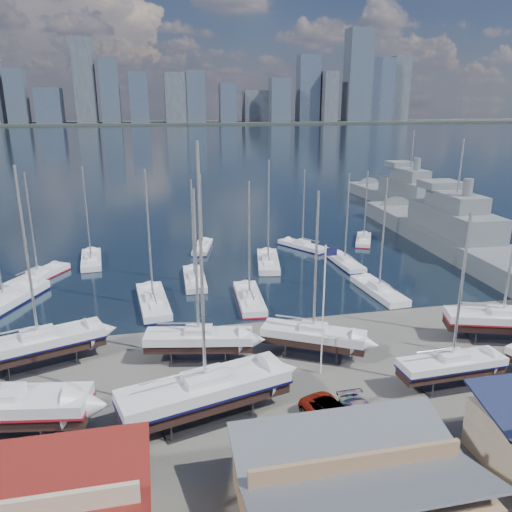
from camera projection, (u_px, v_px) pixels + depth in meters
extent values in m
plane|color=#605E59|center=(279.00, 371.00, 42.16)|extent=(1400.00, 1400.00, 0.00)
cube|color=#192B3B|center=(161.00, 139.00, 332.19)|extent=(1400.00, 600.00, 0.40)
cube|color=#2D332D|center=(154.00, 123.00, 575.05)|extent=(1400.00, 80.00, 2.20)
cube|color=#3D4756|center=(17.00, 96.00, 530.86)|extent=(19.55, 21.83, 55.97)
cube|color=#475166|center=(50.00, 106.00, 545.65)|extent=(26.03, 30.49, 37.14)
cube|color=#595E66|center=(85.00, 81.00, 535.52)|extent=(21.60, 16.58, 87.63)
cube|color=#3D4756|center=(110.00, 91.00, 544.91)|extent=(19.42, 28.42, 67.60)
cube|color=#475166|center=(139.00, 98.00, 555.98)|extent=(20.24, 23.80, 54.09)
cube|color=#595E66|center=(176.00, 98.00, 561.15)|extent=(24.62, 19.72, 54.00)
cube|color=#3D4756|center=(196.00, 97.00, 563.60)|extent=(20.75, 17.93, 55.97)
cube|color=#475166|center=(228.00, 103.00, 571.23)|extent=(18.36, 16.25, 43.03)
cube|color=#595E66|center=(255.00, 106.00, 597.26)|extent=(28.49, 22.03, 35.69)
cube|color=#3D4756|center=(280.00, 100.00, 583.79)|extent=(23.34, 17.87, 49.11)
cube|color=#475166|center=(308.00, 89.00, 601.67)|extent=(25.35, 19.79, 75.95)
cube|color=#595E66|center=(328.00, 97.00, 602.95)|extent=(17.00, 27.45, 57.67)
cube|color=#3D4756|center=(358.00, 76.00, 603.31)|extent=(29.28, 24.05, 106.04)
cube|color=#475166|center=(378.00, 90.00, 623.19)|extent=(30.82, 28.37, 74.41)
cube|color=#595E66|center=(399.00, 89.00, 630.47)|extent=(21.74, 17.03, 77.48)
cube|color=#8C6B4C|center=(355.00, 495.00, 26.75)|extent=(12.00, 8.00, 3.00)
cube|color=slate|center=(358.00, 463.00, 26.16)|extent=(12.60, 8.40, 1.27)
cube|color=#2D2D33|center=(42.00, 366.00, 42.85)|extent=(6.38, 4.47, 0.16)
cube|color=black|center=(40.00, 349.00, 42.40)|extent=(10.83, 5.93, 0.85)
cube|color=silver|center=(39.00, 340.00, 42.16)|extent=(10.97, 6.35, 0.85)
cube|color=#0C0C3E|center=(39.00, 345.00, 42.27)|extent=(11.08, 6.41, 0.17)
cube|color=silver|center=(38.00, 333.00, 41.96)|extent=(3.09, 2.57, 0.50)
cylinder|color=#B2B2B7|center=(27.00, 255.00, 39.95)|extent=(0.22, 0.22, 14.30)
cube|color=#2D2D33|center=(6.00, 434.00, 33.92)|extent=(6.72, 3.89, 0.16)
cube|color=black|center=(3.00, 414.00, 33.46)|extent=(11.81, 4.56, 0.92)
cube|color=silver|center=(1.00, 402.00, 33.19)|extent=(11.88, 5.04, 0.92)
cube|color=maroon|center=(2.00, 408.00, 33.32)|extent=(12.00, 5.09, 0.18)
cube|color=#2D2D33|center=(200.00, 359.00, 43.88)|extent=(5.45, 3.26, 0.16)
cube|color=black|center=(199.00, 344.00, 43.45)|extent=(9.53, 3.92, 0.74)
cube|color=silver|center=(199.00, 336.00, 43.23)|extent=(9.60, 4.31, 0.74)
cube|color=silver|center=(199.00, 330.00, 43.05)|extent=(2.57, 1.97, 0.50)
cylinder|color=#B2B2B7|center=(196.00, 264.00, 41.30)|extent=(0.22, 0.22, 12.53)
cube|color=#2D2D33|center=(206.00, 418.00, 35.70)|extent=(7.24, 4.71, 0.16)
cube|color=black|center=(206.00, 398.00, 35.24)|extent=(12.45, 5.98, 0.97)
cube|color=silver|center=(205.00, 386.00, 34.95)|extent=(12.59, 6.47, 0.97)
cube|color=#0C0C3E|center=(206.00, 392.00, 35.08)|extent=(12.71, 6.54, 0.19)
cube|color=silver|center=(205.00, 377.00, 34.74)|extent=(3.46, 2.76, 0.50)
cylinder|color=#B2B2B7|center=(201.00, 269.00, 32.43)|extent=(0.22, 0.22, 16.36)
cube|color=#2D2D33|center=(313.00, 356.00, 44.56)|extent=(5.48, 4.46, 0.16)
cube|color=black|center=(313.00, 341.00, 44.13)|extent=(8.97, 6.37, 0.73)
cube|color=silver|center=(313.00, 333.00, 43.92)|extent=(9.16, 6.70, 0.73)
cube|color=silver|center=(314.00, 327.00, 43.74)|extent=(2.73, 2.45, 0.50)
cylinder|color=#B2B2B7|center=(316.00, 263.00, 42.03)|extent=(0.22, 0.22, 12.26)
cube|color=#2D2D33|center=(449.00, 386.00, 39.72)|extent=(4.80, 2.36, 0.16)
cube|color=black|center=(451.00, 370.00, 39.29)|extent=(8.65, 2.40, 0.69)
cube|color=silver|center=(452.00, 362.00, 39.09)|extent=(8.66, 2.76, 0.69)
cube|color=#0C0C3E|center=(451.00, 366.00, 39.19)|extent=(8.75, 2.78, 0.14)
cube|color=silver|center=(453.00, 355.00, 38.92)|extent=(2.20, 1.53, 0.50)
cylinder|color=#B2B2B7|center=(461.00, 289.00, 37.31)|extent=(0.22, 0.22, 11.57)
cube|color=#2D2D33|center=(499.00, 340.00, 47.59)|extent=(6.09, 4.16, 0.16)
cube|color=black|center=(501.00, 325.00, 47.15)|extent=(10.38, 5.44, 0.81)
cube|color=silver|center=(502.00, 317.00, 46.92)|extent=(10.51, 5.85, 0.81)
cube|color=maroon|center=(502.00, 321.00, 47.02)|extent=(10.62, 5.90, 0.16)
cube|color=silver|center=(503.00, 311.00, 46.73)|extent=(2.94, 2.41, 0.50)
cube|color=black|center=(5.00, 309.00, 55.69)|extent=(7.63, 12.32, 0.98)
cube|color=silver|center=(4.00, 301.00, 55.40)|extent=(8.10, 12.53, 0.98)
cube|color=#0C0C3E|center=(4.00, 305.00, 55.53)|extent=(8.18, 12.65, 0.20)
cube|color=silver|center=(3.00, 295.00, 55.19)|extent=(3.12, 3.62, 0.50)
cube|color=black|center=(39.00, 281.00, 64.28)|extent=(6.62, 9.48, 0.77)
cube|color=silver|center=(38.00, 276.00, 64.06)|extent=(6.98, 9.68, 0.77)
cube|color=maroon|center=(38.00, 278.00, 64.16)|extent=(7.05, 9.77, 0.15)
cube|color=silver|center=(37.00, 271.00, 63.87)|extent=(2.57, 2.87, 0.50)
cylinder|color=#B2B2B7|center=(31.00, 224.00, 62.07)|extent=(0.22, 0.22, 12.92)
cube|color=black|center=(92.00, 265.00, 71.01)|extent=(3.06, 9.59, 0.75)
cube|color=silver|center=(91.00, 260.00, 70.79)|extent=(3.46, 9.63, 0.75)
cube|color=silver|center=(91.00, 255.00, 70.61)|extent=(1.79, 2.49, 0.50)
cylinder|color=#B2B2B7|center=(87.00, 213.00, 68.83)|extent=(0.22, 0.22, 12.74)
cube|color=black|center=(154.00, 308.00, 55.82)|extent=(3.40, 10.72, 0.84)
cube|color=silver|center=(153.00, 301.00, 55.58)|extent=(3.84, 10.76, 0.84)
cube|color=#0C0C3E|center=(153.00, 305.00, 55.69)|extent=(3.88, 10.86, 0.17)
cube|color=silver|center=(153.00, 296.00, 55.38)|extent=(1.99, 2.78, 0.50)
cylinder|color=#B2B2B7|center=(149.00, 236.00, 53.39)|extent=(0.22, 0.22, 14.23)
cube|color=black|center=(195.00, 284.00, 63.26)|extent=(2.44, 9.12, 0.72)
cube|color=silver|center=(195.00, 279.00, 63.05)|extent=(2.82, 9.13, 0.72)
cube|color=silver|center=(194.00, 274.00, 62.87)|extent=(1.59, 2.31, 0.50)
cylinder|color=#B2B2B7|center=(193.00, 229.00, 61.17)|extent=(0.22, 0.22, 12.22)
cube|color=black|center=(203.00, 251.00, 77.45)|extent=(3.84, 8.32, 0.65)
cube|color=silver|center=(203.00, 247.00, 77.26)|extent=(4.17, 8.40, 0.65)
cube|color=#0C0C3E|center=(203.00, 249.00, 77.35)|extent=(4.21, 8.48, 0.13)
cube|color=silver|center=(202.00, 243.00, 77.10)|extent=(1.81, 2.29, 0.50)
cylinder|color=#B2B2B7|center=(201.00, 210.00, 75.58)|extent=(0.22, 0.22, 10.92)
cube|color=black|center=(249.00, 305.00, 56.82)|extent=(2.91, 9.70, 0.77)
cube|color=silver|center=(249.00, 298.00, 56.59)|extent=(3.31, 9.73, 0.77)
cube|color=maroon|center=(249.00, 301.00, 56.70)|extent=(3.34, 9.83, 0.15)
cube|color=silver|center=(249.00, 293.00, 56.41)|extent=(1.76, 2.50, 0.50)
cylinder|color=#B2B2B7|center=(249.00, 240.00, 54.61)|extent=(0.22, 0.22, 12.93)
cube|color=black|center=(268.00, 267.00, 70.03)|extent=(4.30, 10.41, 0.81)
cube|color=silver|center=(268.00, 262.00, 69.79)|extent=(4.72, 10.50, 0.81)
cube|color=silver|center=(268.00, 257.00, 69.60)|extent=(2.16, 2.81, 0.50)
cylinder|color=#B2B2B7|center=(269.00, 211.00, 67.69)|extent=(0.22, 0.22, 13.69)
cube|color=black|center=(302.00, 250.00, 78.16)|extent=(6.19, 8.36, 0.68)
cube|color=silver|center=(303.00, 246.00, 77.96)|extent=(6.50, 8.54, 0.68)
cube|color=#0C0C3E|center=(302.00, 248.00, 78.05)|extent=(6.56, 8.63, 0.14)
cube|color=silver|center=(303.00, 242.00, 77.79)|extent=(2.34, 2.57, 0.50)
cylinder|color=#B2B2B7|center=(304.00, 207.00, 76.18)|extent=(0.22, 0.22, 11.54)
cube|color=black|center=(378.00, 296.00, 59.32)|extent=(2.95, 9.75, 0.77)
cube|color=silver|center=(379.00, 290.00, 59.09)|extent=(3.35, 9.78, 0.77)
cube|color=silver|center=(379.00, 285.00, 58.91)|extent=(1.78, 2.51, 0.50)
cylinder|color=#B2B2B7|center=(383.00, 234.00, 57.10)|extent=(0.22, 0.22, 12.98)
cube|color=black|center=(344.00, 267.00, 70.09)|extent=(2.42, 8.97, 0.71)
cube|color=silver|center=(345.00, 262.00, 69.88)|extent=(2.79, 8.98, 0.71)
cube|color=#0C0C3E|center=(345.00, 264.00, 69.97)|extent=(2.82, 9.07, 0.14)
cube|color=silver|center=(345.00, 258.00, 69.70)|extent=(1.57, 2.27, 0.50)
cylinder|color=#B2B2B7|center=(347.00, 217.00, 68.03)|extent=(0.22, 0.22, 12.02)
cube|color=black|center=(363.00, 244.00, 81.61)|extent=(5.21, 8.11, 0.65)
cube|color=silver|center=(364.00, 240.00, 81.42)|extent=(5.52, 8.26, 0.65)
cube|color=maroon|center=(363.00, 242.00, 81.51)|extent=(5.57, 8.34, 0.13)
cube|color=silver|center=(364.00, 236.00, 81.26)|extent=(2.09, 2.40, 0.50)
cylinder|color=#B2B2B7|center=(366.00, 205.00, 79.75)|extent=(0.22, 0.22, 10.90)
cube|color=slate|center=(451.00, 246.00, 77.64)|extent=(10.87, 51.57, 4.61)
cube|color=slate|center=(454.00, 220.00, 76.45)|extent=(7.49, 18.24, 3.60)
cube|color=slate|center=(456.00, 201.00, 75.58)|extent=(5.45, 10.49, 2.40)
cube|color=slate|center=(441.00, 185.00, 79.92)|extent=(6.00, 5.42, 1.20)
cylinder|color=#B2B2B7|center=(461.00, 166.00, 74.07)|extent=(0.30, 0.30, 8.00)
cube|color=slate|center=(407.00, 207.00, 107.85)|extent=(8.53, 46.76, 4.19)
cube|color=slate|center=(409.00, 189.00, 106.72)|extent=(6.34, 16.44, 3.60)
cube|color=slate|center=(410.00, 175.00, 105.85)|extent=(4.69, 9.42, 2.40)
cube|color=slate|center=(400.00, 164.00, 109.69)|extent=(5.33, 4.78, 1.20)
cylinder|color=#B2B2B7|center=(412.00, 150.00, 104.33)|extent=(0.30, 0.30, 8.00)
imported|color=gray|center=(118.00, 467.00, 29.96)|extent=(1.82, 4.25, 1.43)
imported|color=gray|center=(336.00, 442.00, 32.11)|extent=(4.66, 1.99, 1.49)
imported|color=gray|center=(335.00, 417.00, 34.58)|extent=(4.34, 6.29, 1.60)
imported|color=gray|center=(365.00, 421.00, 34.10)|extent=(2.44, 5.70, 1.64)
cylinder|color=white|center=(323.00, 312.00, 40.15)|extent=(0.12, 0.12, 11.17)
cube|color=#14143E|center=(331.00, 252.00, 38.79)|extent=(0.93, 0.05, 0.65)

